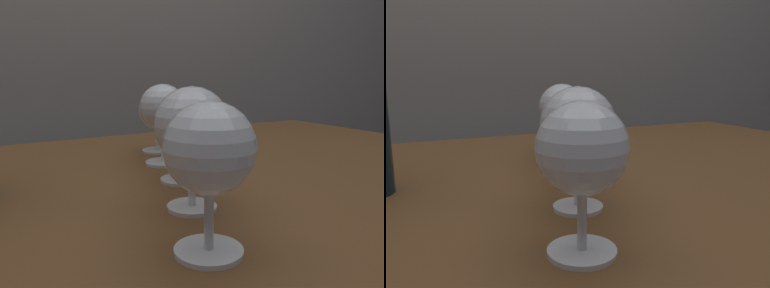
% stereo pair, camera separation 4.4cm
% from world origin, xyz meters
% --- Properties ---
extents(dining_table, '(1.43, 0.78, 0.77)m').
position_xyz_m(dining_table, '(0.00, 0.00, 0.67)').
color(dining_table, brown).
rests_on(dining_table, ground_plane).
extents(wine_glass_merlot, '(0.08, 0.08, 0.14)m').
position_xyz_m(wine_glass_merlot, '(-0.06, -0.27, 0.87)').
color(wine_glass_merlot, white).
rests_on(wine_glass_merlot, dining_table).
extents(wine_glass_pinot, '(0.09, 0.09, 0.15)m').
position_xyz_m(wine_glass_pinot, '(-0.02, -0.17, 0.87)').
color(wine_glass_pinot, white).
rests_on(wine_glass_pinot, dining_table).
extents(wine_glass_amber, '(0.08, 0.08, 0.13)m').
position_xyz_m(wine_glass_amber, '(0.03, -0.06, 0.86)').
color(wine_glass_amber, white).
rests_on(wine_glass_amber, dining_table).
extents(wine_glass_chardonnay, '(0.08, 0.08, 0.14)m').
position_xyz_m(wine_glass_chardonnay, '(0.05, 0.05, 0.87)').
color(wine_glass_chardonnay, white).
rests_on(wine_glass_chardonnay, dining_table).
extents(wine_glass_cabernet, '(0.08, 0.08, 0.12)m').
position_xyz_m(wine_glass_cabernet, '(0.09, 0.15, 0.86)').
color(wine_glass_cabernet, white).
rests_on(wine_glass_cabernet, dining_table).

